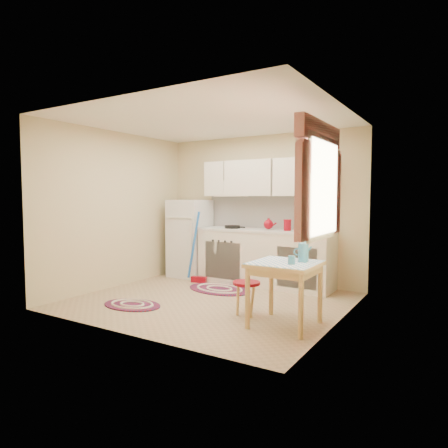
{
  "coord_description": "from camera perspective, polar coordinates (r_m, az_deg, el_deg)",
  "views": [
    {
      "loc": [
        3.05,
        -4.59,
        1.47
      ],
      "look_at": [
        0.08,
        0.25,
        1.07
      ],
      "focal_mm": 32.0,
      "sensor_mm": 36.0,
      "label": 1
    }
  ],
  "objects": [
    {
      "name": "rug_left",
      "position": [
        5.6,
        -12.99,
        -11.2
      ],
      "size": [
        0.87,
        0.61,
        0.02
      ],
      "primitive_type": null,
      "rotation": [
        0.0,
        0.0,
        0.06
      ],
      "color": "maroon",
      "rests_on": "ground"
    },
    {
      "name": "fridge",
      "position": [
        7.31,
        -4.91,
        -2.04
      ],
      "size": [
        0.65,
        0.6,
        1.4
      ],
      "primitive_type": "cube",
      "color": "silver",
      "rests_on": "ground"
    },
    {
      "name": "red_canister",
      "position": [
        6.39,
        9.05,
        -0.24
      ],
      "size": [
        0.14,
        0.14,
        0.16
      ],
      "primitive_type": "cylinder",
      "rotation": [
        0.0,
        0.0,
        0.22
      ],
      "color": "maroon",
      "rests_on": "countertop"
    },
    {
      "name": "mug",
      "position": [
        4.41,
        9.63,
        -5.15
      ],
      "size": [
        0.1,
        0.1,
        0.1
      ],
      "primitive_type": "cylinder",
      "rotation": [
        0.0,
        0.0,
        -0.3
      ],
      "color": "teal",
      "rests_on": "table"
    },
    {
      "name": "coffee_pot",
      "position": [
        4.58,
        11.25,
        -3.63
      ],
      "size": [
        0.18,
        0.17,
        0.29
      ],
      "primitive_type": null,
      "rotation": [
        0.0,
        0.0,
        0.35
      ],
      "color": "teal",
      "rests_on": "table"
    },
    {
      "name": "table",
      "position": [
        4.63,
        8.66,
        -9.89
      ],
      "size": [
        0.72,
        0.72,
        0.72
      ],
      "primitive_type": "cube",
      "color": "#DEB66F",
      "rests_on": "ground"
    },
    {
      "name": "stool",
      "position": [
        4.99,
        3.22,
        -10.58
      ],
      "size": [
        0.41,
        0.41,
        0.42
      ],
      "primitive_type": "cylinder",
      "rotation": [
        0.0,
        0.0,
        -0.27
      ],
      "color": "maroon",
      "rests_on": "ground"
    },
    {
      "name": "room_shell",
      "position": [
        5.63,
        0.6,
        5.31
      ],
      "size": [
        3.64,
        3.6,
        2.52
      ],
      "color": "tan",
      "rests_on": "ground"
    },
    {
      "name": "countertop",
      "position": [
        6.56,
        5.8,
        -0.98
      ],
      "size": [
        2.27,
        0.62,
        0.04
      ],
      "primitive_type": "cube",
      "color": "beige",
      "rests_on": "base_cabinets"
    },
    {
      "name": "broom",
      "position": [
        6.78,
        -3.64,
        -3.36
      ],
      "size": [
        0.3,
        0.19,
        1.2
      ],
      "primitive_type": null,
      "rotation": [
        0.0,
        0.0,
        0.26
      ],
      "color": "blue",
      "rests_on": "ground"
    },
    {
      "name": "red_kettle",
      "position": [
        6.53,
        6.37,
        -0.05
      ],
      "size": [
        0.19,
        0.17,
        0.18
      ],
      "primitive_type": null,
      "rotation": [
        0.0,
        0.0,
        -0.07
      ],
      "color": "maroon",
      "rests_on": "countertop"
    },
    {
      "name": "rug_center",
      "position": [
        6.35,
        -0.67,
        -9.28
      ],
      "size": [
        1.16,
        0.85,
        0.02
      ],
      "primitive_type": null,
      "rotation": [
        0.0,
        0.0,
        -0.12
      ],
      "color": "maroon",
      "rests_on": "ground"
    },
    {
      "name": "base_cabinets",
      "position": [
        6.62,
        5.78,
        -4.95
      ],
      "size": [
        2.25,
        0.6,
        0.88
      ],
      "primitive_type": "cube",
      "color": "silver",
      "rests_on": "ground"
    },
    {
      "name": "frying_pan",
      "position": [
        6.79,
        1.19,
        -0.41
      ],
      "size": [
        0.3,
        0.3,
        0.05
      ],
      "primitive_type": "cylinder",
      "rotation": [
        0.0,
        0.0,
        -0.16
      ],
      "color": "black",
      "rests_on": "countertop"
    }
  ]
}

